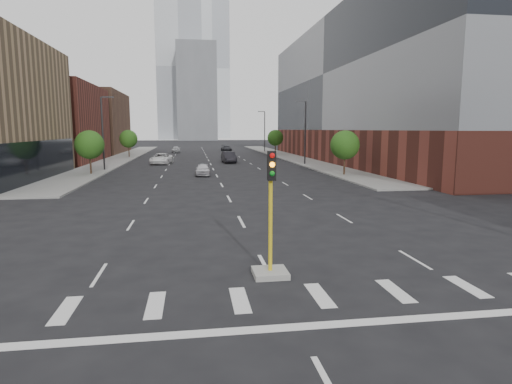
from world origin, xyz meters
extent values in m
cube|color=gray|center=(-15.00, 74.00, 0.07)|extent=(5.00, 92.00, 0.15)
cube|color=gray|center=(15.00, 74.00, 0.07)|extent=(5.00, 92.00, 0.15)
cube|color=brown|center=(-27.50, 66.00, 6.00)|extent=(20.00, 22.00, 12.00)
cube|color=brown|center=(-27.50, 92.00, 6.50)|extent=(20.00, 24.00, 13.00)
cube|color=brown|center=(29.50, 60.00, 2.50)|extent=(24.00, 70.00, 5.00)
cube|color=slate|center=(29.50, 60.00, 13.50)|extent=(24.00, 70.00, 17.00)
cube|color=#B2B7BC|center=(-8.00, 220.00, 35.00)|extent=(22.00, 22.00, 70.00)
cube|color=#B2B7BC|center=(10.00, 260.00, 40.00)|extent=(20.00, 20.00, 80.00)
cube|color=slate|center=(0.00, 200.00, 22.00)|extent=(18.00, 18.00, 44.00)
cube|color=#999993|center=(0.00, 9.00, 0.10)|extent=(1.20, 1.20, 0.20)
cylinder|color=gold|center=(0.00, 9.00, 1.80)|extent=(0.14, 0.14, 3.20)
cube|color=black|center=(0.00, 8.82, 3.90)|extent=(0.28, 0.18, 1.00)
sphere|color=red|center=(0.00, 8.72, 4.25)|extent=(0.18, 0.18, 0.18)
sphere|color=orange|center=(0.00, 8.72, 3.95)|extent=(0.18, 0.18, 0.18)
sphere|color=#0C7F19|center=(0.00, 8.72, 3.65)|extent=(0.18, 0.18, 0.18)
cylinder|color=#2D2D30|center=(13.50, 55.00, 4.50)|extent=(0.20, 0.20, 9.00)
cube|color=#2D2D30|center=(12.70, 55.00, 9.00)|extent=(1.40, 0.22, 0.15)
cylinder|color=#2D2D30|center=(13.50, 90.00, 4.50)|extent=(0.20, 0.20, 9.00)
cube|color=#2D2D30|center=(12.70, 90.00, 9.00)|extent=(1.40, 0.22, 0.15)
cylinder|color=#2D2D30|center=(-13.50, 50.00, 4.50)|extent=(0.20, 0.20, 9.00)
cube|color=#2D2D30|center=(-12.70, 50.00, 9.00)|extent=(1.40, 0.22, 0.15)
cylinder|color=#382619|center=(-14.00, 45.00, 1.02)|extent=(0.20, 0.20, 1.75)
sphere|color=#214C14|center=(-14.00, 45.00, 3.40)|extent=(3.20, 3.20, 3.20)
cylinder|color=#382619|center=(-14.00, 75.00, 1.02)|extent=(0.20, 0.20, 1.75)
sphere|color=#214C14|center=(-14.00, 75.00, 3.40)|extent=(3.20, 3.20, 3.20)
cylinder|color=#382619|center=(14.00, 40.00, 1.02)|extent=(0.20, 0.20, 1.75)
sphere|color=#214C14|center=(14.00, 40.00, 3.40)|extent=(3.20, 3.20, 3.20)
cylinder|color=#382619|center=(14.00, 80.00, 1.02)|extent=(0.20, 0.20, 1.75)
sphere|color=#214C14|center=(14.00, 80.00, 3.40)|extent=(3.20, 3.20, 3.20)
imported|color=silver|center=(-1.50, 42.52, 0.69)|extent=(1.78, 4.09, 1.37)
imported|color=black|center=(2.90, 60.42, 0.85)|extent=(2.15, 5.27, 1.70)
imported|color=white|center=(-7.19, 59.37, 0.79)|extent=(3.36, 6.00, 1.59)
imported|color=#222227|center=(5.21, 94.84, 0.70)|extent=(2.56, 5.01, 1.39)
imported|color=#A4A5A9|center=(-6.20, 90.34, 0.73)|extent=(2.09, 4.42, 1.46)
camera|label=1|loc=(-2.63, -5.25, 5.12)|focal=30.00mm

